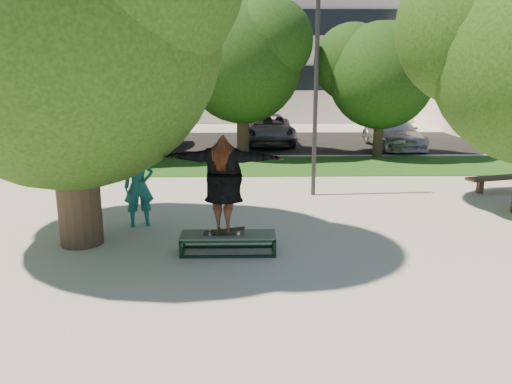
{
  "coord_description": "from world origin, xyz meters",
  "views": [
    {
      "loc": [
        -0.91,
        -8.62,
        3.36
      ],
      "look_at": [
        -0.71,
        0.6,
        1.15
      ],
      "focal_mm": 35.0,
      "sensor_mm": 36.0,
      "label": 1
    }
  ],
  "objects_px": {
    "lamppost": "(316,81)",
    "bystander": "(139,186)",
    "tree_left": "(60,13)",
    "car_dark": "(155,131)",
    "car_grey": "(269,129)",
    "bench": "(511,178)",
    "car_silver_b": "(393,133)",
    "car_silver_a": "(83,128)",
    "grind_box": "(228,243)"
  },
  "relations": [
    {
      "from": "lamppost",
      "to": "bystander",
      "type": "bearing_deg",
      "value": -146.87
    },
    {
      "from": "tree_left",
      "to": "car_dark",
      "type": "height_order",
      "value": "tree_left"
    },
    {
      "from": "car_grey",
      "to": "bystander",
      "type": "bearing_deg",
      "value": -105.04
    },
    {
      "from": "lamppost",
      "to": "car_dark",
      "type": "bearing_deg",
      "value": 123.62
    },
    {
      "from": "car_dark",
      "to": "bench",
      "type": "bearing_deg",
      "value": -33.89
    },
    {
      "from": "bystander",
      "to": "tree_left",
      "type": "bearing_deg",
      "value": -149.93
    },
    {
      "from": "bystander",
      "to": "car_silver_b",
      "type": "xyz_separation_m",
      "value": [
        9.12,
        11.79,
        -0.23
      ]
    },
    {
      "from": "bystander",
      "to": "car_silver_a",
      "type": "xyz_separation_m",
      "value": [
        -5.62,
        13.99,
        -0.2
      ]
    },
    {
      "from": "tree_left",
      "to": "car_grey",
      "type": "relative_size",
      "value": 1.41
    },
    {
      "from": "car_silver_a",
      "to": "car_silver_b",
      "type": "relative_size",
      "value": 0.89
    },
    {
      "from": "lamppost",
      "to": "car_silver_a",
      "type": "height_order",
      "value": "lamppost"
    },
    {
      "from": "car_dark",
      "to": "car_silver_b",
      "type": "height_order",
      "value": "car_dark"
    },
    {
      "from": "grind_box",
      "to": "car_grey",
      "type": "bearing_deg",
      "value": 84.41
    },
    {
      "from": "car_silver_a",
      "to": "car_grey",
      "type": "distance_m",
      "value": 9.16
    },
    {
      "from": "tree_left",
      "to": "bystander",
      "type": "xyz_separation_m",
      "value": [
        1.02,
        1.12,
        -3.51
      ]
    },
    {
      "from": "bench",
      "to": "tree_left",
      "type": "bearing_deg",
      "value": -174.28
    },
    {
      "from": "car_silver_a",
      "to": "car_dark",
      "type": "xyz_separation_m",
      "value": [
        3.9,
        -2.18,
        0.08
      ]
    },
    {
      "from": "tree_left",
      "to": "bystander",
      "type": "relative_size",
      "value": 3.9
    },
    {
      "from": "tree_left",
      "to": "car_dark",
      "type": "relative_size",
      "value": 1.49
    },
    {
      "from": "bench",
      "to": "car_dark",
      "type": "bearing_deg",
      "value": 128.49
    },
    {
      "from": "grind_box",
      "to": "bystander",
      "type": "xyz_separation_m",
      "value": [
        -2.03,
        1.8,
        0.72
      ]
    },
    {
      "from": "bench",
      "to": "car_silver_a",
      "type": "bearing_deg",
      "value": 130.09
    },
    {
      "from": "lamppost",
      "to": "bench",
      "type": "relative_size",
      "value": 2.08
    },
    {
      "from": "bystander",
      "to": "bench",
      "type": "xyz_separation_m",
      "value": [
        10.11,
        3.19,
        -0.53
      ]
    },
    {
      "from": "bench",
      "to": "grind_box",
      "type": "bearing_deg",
      "value": -163.7
    },
    {
      "from": "lamppost",
      "to": "grind_box",
      "type": "xyz_separation_m",
      "value": [
        -2.24,
        -4.59,
        -2.96
      ]
    },
    {
      "from": "lamppost",
      "to": "car_dark",
      "type": "height_order",
      "value": "lamppost"
    },
    {
      "from": "car_grey",
      "to": "car_silver_a",
      "type": "bearing_deg",
      "value": 174.46
    },
    {
      "from": "grind_box",
      "to": "car_grey",
      "type": "xyz_separation_m",
      "value": [
        1.46,
        14.94,
        0.51
      ]
    },
    {
      "from": "grind_box",
      "to": "car_grey",
      "type": "relative_size",
      "value": 0.36
    },
    {
      "from": "tree_left",
      "to": "lamppost",
      "type": "distance_m",
      "value": 6.7
    },
    {
      "from": "car_silver_a",
      "to": "car_grey",
      "type": "xyz_separation_m",
      "value": [
        9.12,
        -0.86,
        -0.01
      ]
    },
    {
      "from": "grind_box",
      "to": "lamppost",
      "type": "bearing_deg",
      "value": 63.99
    },
    {
      "from": "car_silver_a",
      "to": "bystander",
      "type": "bearing_deg",
      "value": -74.32
    },
    {
      "from": "tree_left",
      "to": "bench",
      "type": "height_order",
      "value": "tree_left"
    },
    {
      "from": "lamppost",
      "to": "car_grey",
      "type": "xyz_separation_m",
      "value": [
        -0.78,
        10.34,
        -2.45
      ]
    },
    {
      "from": "bench",
      "to": "bystander",
      "type": "bearing_deg",
      "value": -177.92
    },
    {
      "from": "grind_box",
      "to": "bench",
      "type": "height_order",
      "value": "bench"
    },
    {
      "from": "bystander",
      "to": "car_silver_b",
      "type": "distance_m",
      "value": 14.91
    },
    {
      "from": "car_silver_a",
      "to": "car_silver_b",
      "type": "xyz_separation_m",
      "value": [
        14.75,
        -2.2,
        -0.03
      ]
    },
    {
      "from": "car_grey",
      "to": "bench",
      "type": "bearing_deg",
      "value": -56.5
    },
    {
      "from": "tree_left",
      "to": "grind_box",
      "type": "relative_size",
      "value": 3.95
    },
    {
      "from": "bystander",
      "to": "grind_box",
      "type": "bearing_deg",
      "value": -59.13
    },
    {
      "from": "lamppost",
      "to": "car_silver_b",
      "type": "height_order",
      "value": "lamppost"
    },
    {
      "from": "lamppost",
      "to": "bystander",
      "type": "relative_size",
      "value": 3.35
    },
    {
      "from": "lamppost",
      "to": "car_silver_b",
      "type": "bearing_deg",
      "value": 61.68
    },
    {
      "from": "car_dark",
      "to": "lamppost",
      "type": "bearing_deg",
      "value": -54.21
    },
    {
      "from": "car_grey",
      "to": "grind_box",
      "type": "bearing_deg",
      "value": -95.74
    },
    {
      "from": "car_silver_a",
      "to": "car_dark",
      "type": "bearing_deg",
      "value": -35.44
    },
    {
      "from": "car_silver_a",
      "to": "car_silver_b",
      "type": "height_order",
      "value": "car_silver_a"
    }
  ]
}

